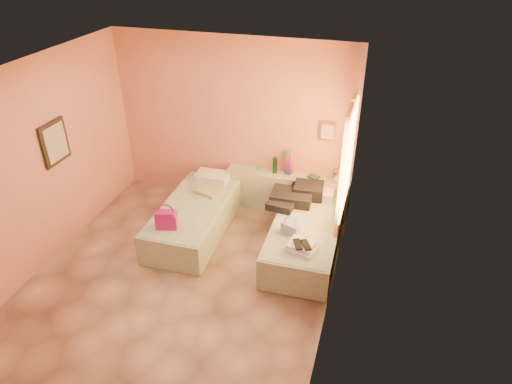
# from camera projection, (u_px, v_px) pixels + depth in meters

# --- Properties ---
(ground) EXTENTS (4.50, 4.50, 0.00)m
(ground) POSITION_uv_depth(u_px,v_px,m) (183.00, 277.00, 6.31)
(ground) COLOR tan
(ground) RESTS_ON ground
(room_walls) EXTENTS (4.02, 4.51, 2.81)m
(room_walls) POSITION_uv_depth(u_px,v_px,m) (205.00, 144.00, 5.81)
(room_walls) COLOR tan
(room_walls) RESTS_ON ground
(headboard_ledge) EXTENTS (2.05, 0.30, 0.65)m
(headboard_ledge) POSITION_uv_depth(u_px,v_px,m) (287.00, 192.00, 7.64)
(headboard_ledge) COLOR #B1BA98
(headboard_ledge) RESTS_ON ground
(bed_left) EXTENTS (0.94, 2.02, 0.50)m
(bed_left) POSITION_uv_depth(u_px,v_px,m) (195.00, 218.00, 7.11)
(bed_left) COLOR #B8CDA5
(bed_left) RESTS_ON ground
(bed_right) EXTENTS (0.94, 2.02, 0.50)m
(bed_right) POSITION_uv_depth(u_px,v_px,m) (305.00, 237.00, 6.68)
(bed_right) COLOR #B8CDA5
(bed_right) RESTS_ON ground
(water_bottle) EXTENTS (0.10, 0.10, 0.28)m
(water_bottle) POSITION_uv_depth(u_px,v_px,m) (275.00, 165.00, 7.47)
(water_bottle) COLOR #14391E
(water_bottle) RESTS_ON headboard_ledge
(rainbow_box) EXTENTS (0.11, 0.11, 0.40)m
(rainbow_box) POSITION_uv_depth(u_px,v_px,m) (289.00, 163.00, 7.41)
(rainbow_box) COLOR #B0156C
(rainbow_box) RESTS_ON headboard_ledge
(small_dish) EXTENTS (0.11, 0.11, 0.03)m
(small_dish) POSITION_uv_depth(u_px,v_px,m) (259.00, 168.00, 7.65)
(small_dish) COLOR #4A885B
(small_dish) RESTS_ON headboard_ledge
(green_book) EXTENTS (0.21, 0.19, 0.03)m
(green_book) POSITION_uv_depth(u_px,v_px,m) (314.00, 177.00, 7.39)
(green_book) COLOR #274A32
(green_book) RESTS_ON headboard_ledge
(flower_vase) EXTENTS (0.22, 0.22, 0.24)m
(flower_vase) POSITION_uv_depth(u_px,v_px,m) (338.00, 174.00, 7.27)
(flower_vase) COLOR white
(flower_vase) RESTS_ON headboard_ledge
(magenta_handbag) EXTENTS (0.33, 0.24, 0.27)m
(magenta_handbag) POSITION_uv_depth(u_px,v_px,m) (167.00, 219.00, 6.39)
(magenta_handbag) COLOR #B0156C
(magenta_handbag) RESTS_ON bed_left
(khaki_garment) EXTENTS (0.43, 0.38, 0.06)m
(khaki_garment) POSITION_uv_depth(u_px,v_px,m) (208.00, 191.00, 7.27)
(khaki_garment) COLOR tan
(khaki_garment) RESTS_ON bed_left
(clothes_pile) EXTENTS (0.69, 0.69, 0.20)m
(clothes_pile) POSITION_uv_depth(u_px,v_px,m) (295.00, 196.00, 7.00)
(clothes_pile) COLOR black
(clothes_pile) RESTS_ON bed_right
(blue_handbag) EXTENTS (0.27, 0.18, 0.16)m
(blue_handbag) POSITION_uv_depth(u_px,v_px,m) (290.00, 229.00, 6.29)
(blue_handbag) COLOR #4657A8
(blue_handbag) RESTS_ON bed_right
(towel_stack) EXTENTS (0.41, 0.38, 0.10)m
(towel_stack) POSITION_uv_depth(u_px,v_px,m) (303.00, 247.00, 5.99)
(towel_stack) COLOR white
(towel_stack) RESTS_ON bed_right
(sandal_pair) EXTENTS (0.25, 0.28, 0.02)m
(sandal_pair) POSITION_uv_depth(u_px,v_px,m) (302.00, 245.00, 5.93)
(sandal_pair) COLOR black
(sandal_pair) RESTS_ON towel_stack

